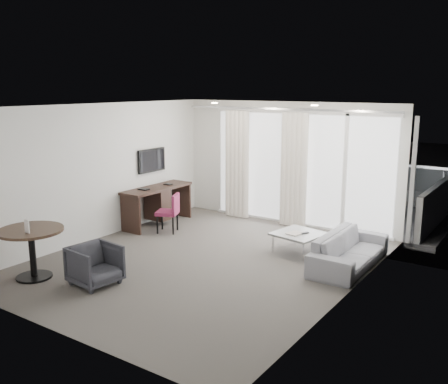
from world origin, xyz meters
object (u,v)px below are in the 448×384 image
Objects in this scene: desk at (158,206)px; sofa at (349,250)px; desk_chair at (167,213)px; rattan_chair_a at (338,205)px; rattan_chair_b at (373,202)px; round_table at (32,254)px; coffee_table at (299,242)px; tub_armchair at (95,265)px.

sofa is at bearing -2.14° from desk.
desk_chair is 0.42× the size of sofa.
rattan_chair_b is (0.60, 0.47, 0.04)m from rattan_chair_a.
rattan_chair_b is at bearing 11.28° from sofa.
round_table is (0.45, -3.39, -0.01)m from desk.
rattan_chair_b is (3.15, 3.24, 0.00)m from desk_chair.
desk_chair is at bearing -31.06° from desk.
tub_armchair is at bearing -121.46° from coffee_table.
coffee_table is at bearing 0.32° from desk.
coffee_table is 1.02m from sofa.
round_table is 4.46m from coffee_table.
sofa reaches higher than coffee_table.
round_table is at bearing -130.05° from coffee_table.
round_table reaches higher than rattan_chair_a.
desk_chair is at bearing 88.03° from round_table.
round_table reaches higher than sofa.
rattan_chair_a is (2.55, 2.76, -0.04)m from desk_chair.
rattan_chair_b is at bearing 38.03° from desk.
rattan_chair_a reaches higher than tub_armchair.
sofa is (2.87, 2.87, -0.03)m from tub_armchair.
desk_chair is 2.79m from coffee_table.
tub_armchair is 6.35m from rattan_chair_b.
rattan_chair_b is at bearing 35.26° from rattan_chair_a.
desk_chair is 0.81× the size of round_table.
coffee_table is at bearing -80.14° from rattan_chair_b.
rattan_chair_a is at bearing 38.04° from desk.
rattan_chair_b reaches higher than coffee_table.
desk_chair reaches higher than sofa.
desk_chair is 1.00× the size of coffee_table.
rattan_chair_b reaches higher than rattan_chair_a.
tub_armchair is at bearing 135.03° from sofa.
desk reaches higher than desk_chair.
desk_chair is 1.19× the size of tub_armchair.
rattan_chair_a is at bearing 23.43° from desk_chair.
coffee_table is 0.99× the size of rattan_chair_b.
rattan_chair_a is (3.11, 2.43, -0.04)m from desk.
desk reaches higher than tub_armchair.
sofa is 2.36× the size of rattan_chair_b.
tub_armchair is (1.00, 0.36, -0.09)m from round_table.
desk reaches higher than round_table.
desk_chair is 0.99× the size of rattan_chair_b.
desk_chair is 1.10× the size of rattan_chair_a.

